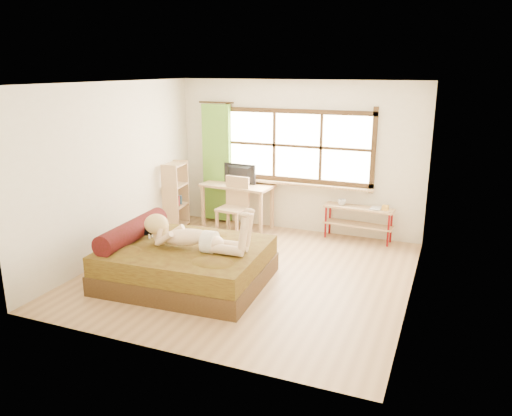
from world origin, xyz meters
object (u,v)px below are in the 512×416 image
at_px(chair, 235,203).
at_px(pipe_shelf, 359,216).
at_px(bed, 183,262).
at_px(desk, 237,190).
at_px(bookshelf, 176,195).
at_px(woman, 193,226).
at_px(kitten, 145,229).

height_order(chair, pipe_shelf, chair).
xyz_separation_m(bed, desk, (-0.33, 2.56, 0.42)).
height_order(pipe_shelf, bookshelf, bookshelf).
relative_size(woman, desk, 1.11).
distance_m(kitten, chair, 2.15).
bearing_deg(bookshelf, woman, -61.04).
bearing_deg(kitten, bookshelf, 106.10).
xyz_separation_m(desk, chair, (0.11, -0.36, -0.14)).
bearing_deg(kitten, desk, 79.17).
bearing_deg(desk, kitten, -93.51).
bearing_deg(chair, kitten, -97.65).
bearing_deg(bookshelf, pipe_shelf, 3.22).
height_order(kitten, bookshelf, bookshelf).
distance_m(bed, bookshelf, 2.51).
bearing_deg(pipe_shelf, woman, -118.53).
bearing_deg(chair, woman, -75.02).
xyz_separation_m(kitten, chair, (0.45, 2.10, -0.09)).
bearing_deg(chair, bed, -79.97).
xyz_separation_m(kitten, bookshelf, (-0.68, 1.98, -0.04)).
bearing_deg(desk, pipe_shelf, 7.44).
relative_size(kitten, bookshelf, 0.26).
bearing_deg(woman, chair, 97.66).
bearing_deg(woman, bookshelf, 123.15).
relative_size(desk, chair, 1.32).
distance_m(bed, chair, 2.23).
relative_size(woman, kitten, 4.67).
height_order(woman, bookshelf, bookshelf).
relative_size(bed, kitten, 6.93).
distance_m(bed, woman, 0.61).
bearing_deg(desk, woman, -74.16).
height_order(bed, pipe_shelf, bed).
distance_m(woman, chair, 2.31).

